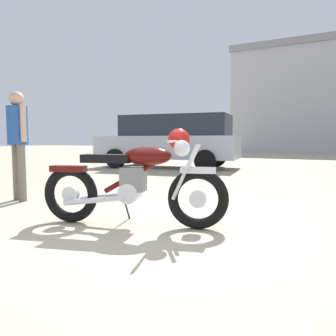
% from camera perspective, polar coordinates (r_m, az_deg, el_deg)
% --- Properties ---
extents(ground_plane, '(80.00, 80.00, 0.00)m').
position_cam_1_polar(ground_plane, '(3.31, -5.18, -11.43)').
color(ground_plane, tan).
extents(vintage_motorcycle, '(2.06, 0.80, 1.07)m').
position_cam_1_polar(vintage_motorcycle, '(3.53, -5.48, -2.22)').
color(vintage_motorcycle, black).
rests_on(vintage_motorcycle, ground_plane).
extents(bystander, '(0.44, 0.30, 1.66)m').
position_cam_1_polar(bystander, '(5.43, -24.96, 5.43)').
color(bystander, '#706656').
rests_on(bystander, ground_plane).
extents(red_hatchback_near, '(4.81, 2.21, 1.74)m').
position_cam_1_polar(red_hatchback_near, '(10.88, 0.48, 5.02)').
color(red_hatchback_near, black).
rests_on(red_hatchback_near, ground_plane).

